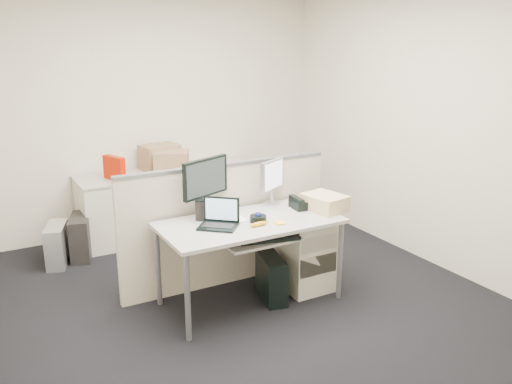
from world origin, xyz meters
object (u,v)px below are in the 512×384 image
desk (250,228)px  desk_phone (305,204)px  laptop (218,214)px  monitor_main (206,187)px

desk → desk_phone: desk_phone is taller
desk_phone → desk: bearing=-167.4°
laptop → desk_phone: bearing=47.4°
desk → laptop: bearing=-176.2°
monitor_main → desk_phone: (0.85, -0.24, -0.21)m
laptop → desk_phone: size_ratio=1.27×
laptop → desk: bearing=44.9°
desk → desk_phone: bearing=7.6°
desk → monitor_main: monitor_main is taller
monitor_main → laptop: 0.37m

